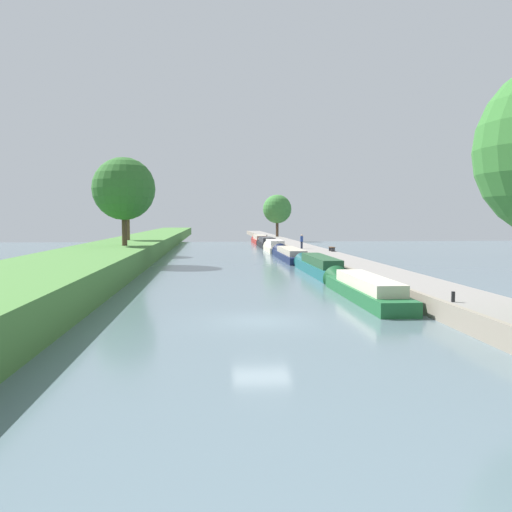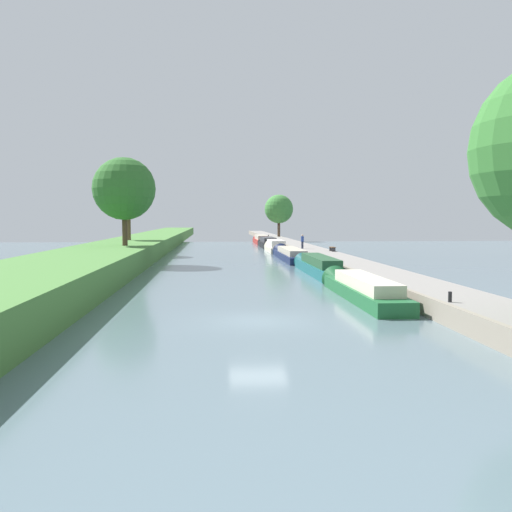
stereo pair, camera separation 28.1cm
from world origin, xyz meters
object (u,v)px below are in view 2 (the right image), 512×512
(narrowboat_cream, at_px, (275,247))
(mooring_bollard_far, at_px, (268,236))
(narrowboat_red, at_px, (261,240))
(park_bench, at_px, (332,248))
(mooring_bollard_near, at_px, (450,297))
(narrowboat_green, at_px, (360,288))
(narrowboat_teal, at_px, (317,266))
(narrowboat_navy, at_px, (289,254))
(narrowboat_black, at_px, (267,243))
(person_walking, at_px, (302,241))

(narrowboat_cream, distance_m, mooring_bollard_far, 29.55)
(narrowboat_red, relative_size, park_bench, 8.65)
(mooring_bollard_near, height_order, mooring_bollard_far, same)
(narrowboat_green, relative_size, narrowboat_teal, 0.90)
(narrowboat_green, distance_m, mooring_bollard_near, 7.73)
(narrowboat_cream, bearing_deg, narrowboat_navy, -89.61)
(narrowboat_navy, bearing_deg, mooring_bollard_far, 87.45)
(narrowboat_black, bearing_deg, mooring_bollard_far, 83.86)
(mooring_bollard_near, bearing_deg, park_bench, 85.78)
(narrowboat_green, distance_m, narrowboat_teal, 13.48)
(person_walking, bearing_deg, mooring_bollard_far, 90.36)
(narrowboat_teal, xyz_separation_m, narrowboat_red, (-0.12, 53.28, -0.01))
(narrowboat_navy, height_order, narrowboat_red, narrowboat_red)
(narrowboat_cream, bearing_deg, narrowboat_red, 89.74)
(mooring_bollard_far, bearing_deg, narrowboat_black, -96.14)
(narrowboat_black, bearing_deg, person_walking, -83.86)
(mooring_bollard_far, relative_size, park_bench, 0.30)
(narrowboat_teal, distance_m, narrowboat_black, 40.68)
(mooring_bollard_near, bearing_deg, person_walking, 89.67)
(narrowboat_teal, height_order, mooring_bollard_near, narrowboat_teal)
(narrowboat_green, height_order, narrowboat_teal, narrowboat_teal)
(narrowboat_green, distance_m, park_bench, 28.76)
(narrowboat_red, xyz_separation_m, mooring_bollard_near, (1.91, -74.22, 0.50))
(narrowboat_green, distance_m, narrowboat_navy, 29.18)
(narrowboat_cream, bearing_deg, narrowboat_teal, -89.56)
(narrowboat_red, distance_m, person_walking, 33.07)
(mooring_bollard_far, bearing_deg, park_bench, -86.55)
(narrowboat_red, relative_size, mooring_bollard_near, 28.82)
(narrowboat_teal, relative_size, narrowboat_cream, 1.37)
(narrowboat_teal, xyz_separation_m, park_bench, (4.44, 14.91, 0.61))
(narrowboat_red, bearing_deg, narrowboat_cream, -90.26)
(narrowboat_red, height_order, person_walking, person_walking)
(narrowboat_black, distance_m, park_bench, 26.19)
(narrowboat_navy, bearing_deg, narrowboat_teal, -89.52)
(person_walking, xyz_separation_m, park_bench, (2.41, -5.39, -0.53))
(person_walking, height_order, mooring_bollard_near, person_walking)
(narrowboat_green, xyz_separation_m, narrowboat_teal, (0.13, 13.47, 0.07))
(narrowboat_navy, xyz_separation_m, narrowboat_black, (-0.03, 24.97, 0.10))
(narrowboat_teal, relative_size, narrowboat_red, 1.10)
(narrowboat_teal, bearing_deg, park_bench, 73.43)
(person_walking, bearing_deg, narrowboat_teal, -95.71)
(narrowboat_black, xyz_separation_m, person_walking, (2.19, -20.38, 1.13))
(narrowboat_teal, bearing_deg, mooring_bollard_far, 88.26)
(narrowboat_cream, xyz_separation_m, mooring_bollard_far, (2.01, 29.48, 0.47))
(narrowboat_red, xyz_separation_m, person_walking, (2.15, -32.98, 1.15))
(narrowboat_teal, height_order, narrowboat_navy, narrowboat_teal)
(narrowboat_black, distance_m, person_walking, 20.53)
(narrowboat_cream, bearing_deg, park_bench, -72.09)
(narrowboat_black, xyz_separation_m, narrowboat_red, (0.04, 12.60, -0.02))
(park_bench, bearing_deg, narrowboat_red, 96.77)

